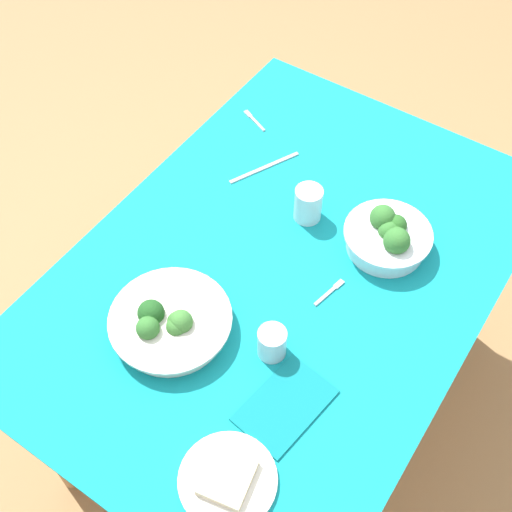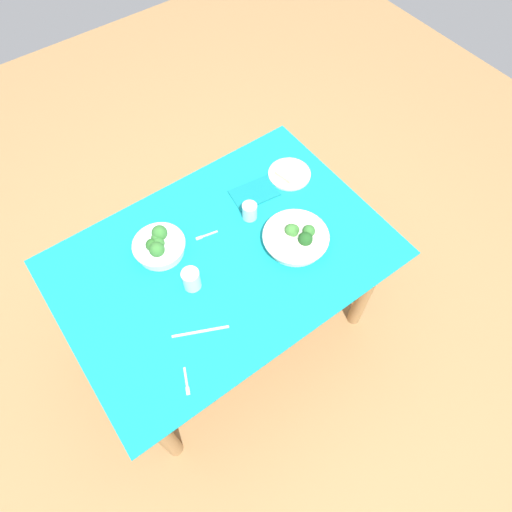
# 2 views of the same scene
# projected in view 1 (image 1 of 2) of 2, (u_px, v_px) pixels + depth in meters

# --- Properties ---
(ground_plane) EXTENTS (6.00, 6.00, 0.00)m
(ground_plane) POSITION_uv_depth(u_px,v_px,m) (276.00, 396.00, 2.22)
(ground_plane) COLOR #9E7547
(dining_table) EXTENTS (1.36, 0.94, 0.73)m
(dining_table) POSITION_uv_depth(u_px,v_px,m) (282.00, 293.00, 1.73)
(dining_table) COLOR teal
(dining_table) RESTS_ON ground_plane
(broccoli_bowl_far) EXTENTS (0.22, 0.22, 0.11)m
(broccoli_bowl_far) POSITION_uv_depth(u_px,v_px,m) (388.00, 237.00, 1.64)
(broccoli_bowl_far) COLOR white
(broccoli_bowl_far) RESTS_ON dining_table
(broccoli_bowl_near) EXTENTS (0.28, 0.28, 0.08)m
(broccoli_bowl_near) POSITION_uv_depth(u_px,v_px,m) (170.00, 323.00, 1.51)
(broccoli_bowl_near) COLOR silver
(broccoli_bowl_near) RESTS_ON dining_table
(bread_side_plate) EXTENTS (0.20, 0.20, 0.03)m
(bread_side_plate) POSITION_uv_depth(u_px,v_px,m) (228.00, 479.00, 1.32)
(bread_side_plate) COLOR silver
(bread_side_plate) RESTS_ON dining_table
(water_glass_center) EXTENTS (0.07, 0.07, 0.10)m
(water_glass_center) POSITION_uv_depth(u_px,v_px,m) (308.00, 204.00, 1.70)
(water_glass_center) COLOR silver
(water_glass_center) RESTS_ON dining_table
(water_glass_side) EXTENTS (0.07, 0.07, 0.08)m
(water_glass_side) POSITION_uv_depth(u_px,v_px,m) (272.00, 343.00, 1.47)
(water_glass_side) COLOR silver
(water_glass_side) RESTS_ON dining_table
(fork_by_far_bowl) EXTENTS (0.05, 0.10, 0.00)m
(fork_by_far_bowl) POSITION_uv_depth(u_px,v_px,m) (254.00, 120.00, 1.96)
(fork_by_far_bowl) COLOR #B7B7BC
(fork_by_far_bowl) RESTS_ON dining_table
(fork_by_near_bowl) EXTENTS (0.10, 0.03, 0.00)m
(fork_by_near_bowl) POSITION_uv_depth(u_px,v_px,m) (330.00, 291.00, 1.59)
(fork_by_near_bowl) COLOR #B7B7BC
(fork_by_near_bowl) RESTS_ON dining_table
(table_knife_left) EXTENTS (0.20, 0.10, 0.00)m
(table_knife_left) POSITION_uv_depth(u_px,v_px,m) (265.00, 168.00, 1.84)
(table_knife_left) COLOR #B7B7BC
(table_knife_left) RESTS_ON dining_table
(napkin_folded_upper) EXTENTS (0.22, 0.16, 0.01)m
(napkin_folded_upper) POSITION_uv_depth(u_px,v_px,m) (285.00, 405.00, 1.42)
(napkin_folded_upper) COLOR #0F777D
(napkin_folded_upper) RESTS_ON dining_table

